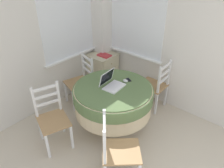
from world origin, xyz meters
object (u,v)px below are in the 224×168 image
object	(u,v)px
dining_chair_near_right_window	(155,86)
laptop	(112,83)
dining_chair_near_back_window	(81,81)
corner_cabinet	(103,70)
dining_chair_camera_near	(117,151)
computer_mouse	(125,81)
dining_chair_left_flank	(52,118)
round_dining_table	(113,98)
book_on_cabinet	(104,55)
cell_phone	(129,80)

from	to	relation	value
dining_chair_near_right_window	laptop	bearing A→B (deg)	165.08
dining_chair_near_back_window	corner_cabinet	xyz separation A→B (m)	(0.69, 0.11, -0.09)
laptop	dining_chair_camera_near	distance (m)	0.99
dining_chair_near_back_window	dining_chair_near_right_window	world-z (taller)	same
computer_mouse	corner_cabinet	distance (m)	1.27
dining_chair_near_right_window	dining_chair_left_flank	size ratio (longest dim) A/B	1.00
round_dining_table	computer_mouse	bearing A→B (deg)	-10.41
dining_chair_left_flank	book_on_cabinet	world-z (taller)	dining_chair_left_flank
dining_chair_near_back_window	dining_chair_left_flank	size ratio (longest dim) A/B	1.00
laptop	dining_chair_left_flank	bearing A→B (deg)	153.46
dining_chair_near_right_window	dining_chair_left_flank	bearing A→B (deg)	159.33
cell_phone	dining_chair_near_back_window	world-z (taller)	dining_chair_near_back_window
laptop	dining_chair_near_back_window	bearing A→B (deg)	80.19
dining_chair_near_back_window	computer_mouse	bearing A→B (deg)	-84.97
cell_phone	dining_chair_near_right_window	size ratio (longest dim) A/B	0.13
computer_mouse	round_dining_table	bearing A→B (deg)	169.59
computer_mouse	dining_chair_near_right_window	bearing A→B (deg)	-13.43
computer_mouse	dining_chair_camera_near	bearing A→B (deg)	-146.97
computer_mouse	dining_chair_camera_near	size ratio (longest dim) A/B	0.09
computer_mouse	dining_chair_left_flank	distance (m)	1.18
laptop	book_on_cabinet	world-z (taller)	laptop
laptop	dining_chair_near_right_window	distance (m)	0.98
cell_phone	dining_chair_left_flank	size ratio (longest dim) A/B	0.13
dining_chair_near_back_window	dining_chair_left_flank	bearing A→B (deg)	-154.83
book_on_cabinet	laptop	bearing A→B (deg)	-132.66
computer_mouse	dining_chair_near_right_window	size ratio (longest dim) A/B	0.09
cell_phone	dining_chair_near_back_window	bearing A→B (deg)	99.72
laptop	corner_cabinet	xyz separation A→B (m)	(0.84, 0.96, -0.45)
laptop	dining_chair_camera_near	xyz separation A→B (m)	(-0.65, -0.65, -0.36)
dining_chair_near_back_window	dining_chair_camera_near	xyz separation A→B (m)	(-0.80, -1.49, 0.00)
dining_chair_left_flank	corner_cabinet	bearing A→B (deg)	18.80
laptop	book_on_cabinet	distance (m)	1.20
laptop	corner_cabinet	world-z (taller)	laptop
laptop	corner_cabinet	size ratio (longest dim) A/B	0.48
cell_phone	laptop	bearing A→B (deg)	165.26
dining_chair_left_flank	book_on_cabinet	distance (m)	1.70
round_dining_table	computer_mouse	distance (m)	0.31
corner_cabinet	book_on_cabinet	world-z (taller)	book_on_cabinet
cell_phone	corner_cabinet	xyz separation A→B (m)	(0.54, 1.04, -0.40)
laptop	dining_chair_near_right_window	xyz separation A→B (m)	(0.88, -0.23, -0.36)
corner_cabinet	dining_chair_near_right_window	bearing A→B (deg)	-88.08
dining_chair_near_back_window	corner_cabinet	world-z (taller)	dining_chair_near_back_window
computer_mouse	corner_cabinet	world-z (taller)	computer_mouse
dining_chair_near_back_window	dining_chair_left_flank	world-z (taller)	same
cell_phone	book_on_cabinet	size ratio (longest dim) A/B	0.48
laptop	dining_chair_left_flank	distance (m)	0.96
laptop	cell_phone	size ratio (longest dim) A/B	2.84
dining_chair_left_flank	corner_cabinet	world-z (taller)	dining_chair_left_flank
round_dining_table	dining_chair_left_flank	bearing A→B (deg)	151.26
round_dining_table	dining_chair_camera_near	size ratio (longest dim) A/B	1.29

